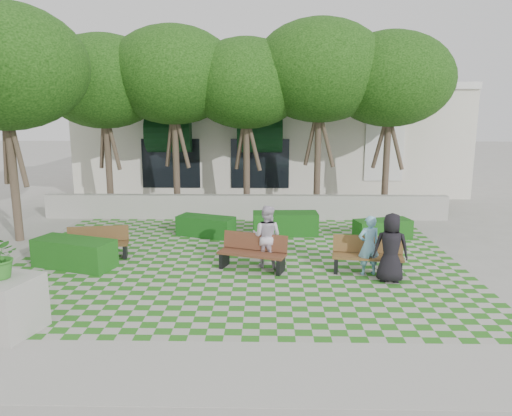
{
  "coord_description": "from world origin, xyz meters",
  "views": [
    {
      "loc": [
        0.78,
        -12.05,
        4.26
      ],
      "look_at": [
        0.5,
        1.5,
        1.4
      ],
      "focal_mm": 35.0,
      "sensor_mm": 36.0,
      "label": 1
    }
  ],
  "objects_px": {
    "hedge_midright": "(285,224)",
    "planter_front": "(5,293)",
    "person_dark": "(391,248)",
    "hedge_east": "(383,229)",
    "bench_east": "(368,256)",
    "bench_west": "(98,243)",
    "person_white": "(267,236)",
    "hedge_west": "(74,253)",
    "person_blue": "(369,245)",
    "hedge_midleft": "(206,226)",
    "bench_mid": "(253,253)"
  },
  "relations": [
    {
      "from": "bench_mid",
      "to": "person_dark",
      "type": "height_order",
      "value": "person_dark"
    },
    {
      "from": "person_dark",
      "to": "person_white",
      "type": "relative_size",
      "value": 1.03
    },
    {
      "from": "hedge_west",
      "to": "bench_west",
      "type": "bearing_deg",
      "value": 65.14
    },
    {
      "from": "person_blue",
      "to": "hedge_west",
      "type": "bearing_deg",
      "value": -13.81
    },
    {
      "from": "bench_east",
      "to": "person_blue",
      "type": "xyz_separation_m",
      "value": [
        -0.01,
        -0.15,
        0.32
      ]
    },
    {
      "from": "hedge_midleft",
      "to": "person_white",
      "type": "bearing_deg",
      "value": -57.1
    },
    {
      "from": "hedge_midleft",
      "to": "person_blue",
      "type": "bearing_deg",
      "value": -38.86
    },
    {
      "from": "person_dark",
      "to": "person_white",
      "type": "distance_m",
      "value": 3.18
    },
    {
      "from": "hedge_east",
      "to": "person_white",
      "type": "bearing_deg",
      "value": -142.72
    },
    {
      "from": "bench_mid",
      "to": "hedge_east",
      "type": "height_order",
      "value": "bench_mid"
    },
    {
      "from": "hedge_east",
      "to": "person_white",
      "type": "distance_m",
      "value": 4.68
    },
    {
      "from": "bench_east",
      "to": "bench_west",
      "type": "bearing_deg",
      "value": -179.58
    },
    {
      "from": "bench_west",
      "to": "person_blue",
      "type": "height_order",
      "value": "person_blue"
    },
    {
      "from": "hedge_midleft",
      "to": "person_blue",
      "type": "height_order",
      "value": "person_blue"
    },
    {
      "from": "planter_front",
      "to": "person_blue",
      "type": "relative_size",
      "value": 1.26
    },
    {
      "from": "bench_east",
      "to": "hedge_midleft",
      "type": "height_order",
      "value": "bench_east"
    },
    {
      "from": "bench_east",
      "to": "hedge_midleft",
      "type": "relative_size",
      "value": 0.99
    },
    {
      "from": "bench_east",
      "to": "hedge_east",
      "type": "relative_size",
      "value": 1.03
    },
    {
      "from": "hedge_west",
      "to": "person_blue",
      "type": "xyz_separation_m",
      "value": [
        7.64,
        -0.44,
        0.39
      ]
    },
    {
      "from": "hedge_east",
      "to": "hedge_midleft",
      "type": "xyz_separation_m",
      "value": [
        -5.68,
        0.24,
        0.01
      ]
    },
    {
      "from": "hedge_west",
      "to": "person_dark",
      "type": "xyz_separation_m",
      "value": [
        8.07,
        -0.93,
        0.47
      ]
    },
    {
      "from": "person_dark",
      "to": "person_white",
      "type": "height_order",
      "value": "person_dark"
    },
    {
      "from": "bench_east",
      "to": "person_white",
      "type": "distance_m",
      "value": 2.64
    },
    {
      "from": "hedge_midleft",
      "to": "planter_front",
      "type": "relative_size",
      "value": 0.96
    },
    {
      "from": "hedge_midright",
      "to": "person_blue",
      "type": "relative_size",
      "value": 1.38
    },
    {
      "from": "hedge_west",
      "to": "person_white",
      "type": "relative_size",
      "value": 1.3
    },
    {
      "from": "hedge_west",
      "to": "planter_front",
      "type": "relative_size",
      "value": 1.12
    },
    {
      "from": "person_dark",
      "to": "person_white",
      "type": "xyz_separation_m",
      "value": [
        -2.99,
        1.09,
        -0.02
      ]
    },
    {
      "from": "bench_mid",
      "to": "hedge_midright",
      "type": "bearing_deg",
      "value": 93.37
    },
    {
      "from": "person_blue",
      "to": "person_white",
      "type": "relative_size",
      "value": 0.93
    },
    {
      "from": "person_blue",
      "to": "person_dark",
      "type": "relative_size",
      "value": 0.9
    },
    {
      "from": "bench_west",
      "to": "hedge_midleft",
      "type": "bearing_deg",
      "value": 31.26
    },
    {
      "from": "hedge_midright",
      "to": "planter_front",
      "type": "distance_m",
      "value": 9.16
    },
    {
      "from": "bench_west",
      "to": "hedge_east",
      "type": "xyz_separation_m",
      "value": [
        8.41,
        2.19,
        -0.11
      ]
    },
    {
      "from": "hedge_west",
      "to": "hedge_midright",
      "type": "bearing_deg",
      "value": 31.24
    },
    {
      "from": "bench_mid",
      "to": "hedge_west",
      "type": "xyz_separation_m",
      "value": [
        -4.72,
        0.08,
        -0.07
      ]
    },
    {
      "from": "hedge_east",
      "to": "bench_west",
      "type": "bearing_deg",
      "value": -165.4
    },
    {
      "from": "planter_front",
      "to": "person_white",
      "type": "bearing_deg",
      "value": 39.31
    },
    {
      "from": "hedge_west",
      "to": "person_white",
      "type": "height_order",
      "value": "person_white"
    },
    {
      "from": "bench_west",
      "to": "person_white",
      "type": "distance_m",
      "value": 4.77
    },
    {
      "from": "hedge_midright",
      "to": "person_white",
      "type": "xyz_separation_m",
      "value": [
        -0.62,
        -3.29,
        0.46
      ]
    },
    {
      "from": "person_dark",
      "to": "hedge_east",
      "type": "bearing_deg",
      "value": -89.65
    },
    {
      "from": "bench_east",
      "to": "bench_west",
      "type": "distance_m",
      "value": 7.37
    },
    {
      "from": "hedge_midleft",
      "to": "hedge_midright",
      "type": "bearing_deg",
      "value": 5.21
    },
    {
      "from": "hedge_midright",
      "to": "hedge_west",
      "type": "bearing_deg",
      "value": -148.76
    },
    {
      "from": "bench_east",
      "to": "bench_west",
      "type": "height_order",
      "value": "bench_east"
    },
    {
      "from": "hedge_midleft",
      "to": "bench_east",
      "type": "bearing_deg",
      "value": -37.64
    },
    {
      "from": "hedge_midleft",
      "to": "planter_front",
      "type": "xyz_separation_m",
      "value": [
        -2.92,
        -7.06,
        0.46
      ]
    },
    {
      "from": "hedge_midright",
      "to": "person_dark",
      "type": "xyz_separation_m",
      "value": [
        2.37,
        -4.38,
        0.48
      ]
    },
    {
      "from": "bench_mid",
      "to": "planter_front",
      "type": "xyz_separation_m",
      "value": [
        -4.54,
        -3.77,
        0.34
      ]
    }
  ]
}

